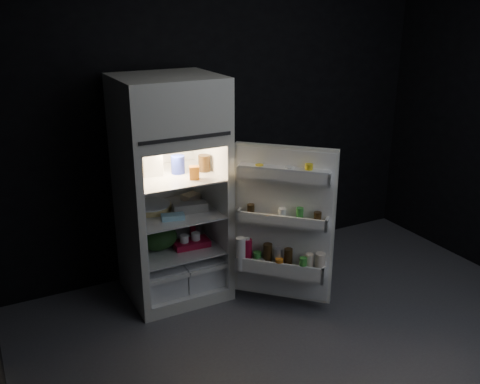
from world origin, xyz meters
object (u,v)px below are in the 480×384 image
egg_carton (190,207)px  milk_jug (152,159)px  fridge_door (282,228)px  yogurt_tray (191,243)px  refrigerator (170,182)px

egg_carton → milk_jug: bearing=158.8°
fridge_door → egg_carton: 0.75m
egg_carton → yogurt_tray: egg_carton is taller
milk_jug → yogurt_tray: 0.75m
milk_jug → egg_carton: (0.24, -0.15, -0.38)m
refrigerator → egg_carton: (0.12, -0.11, -0.19)m
fridge_door → refrigerator: bearing=135.3°
milk_jug → yogurt_tray: milk_jug is taller
fridge_door → milk_jug: 1.12m
refrigerator → yogurt_tray: refrigerator is taller
fridge_door → milk_jug: bearing=138.7°
refrigerator → egg_carton: size_ratio=6.60×
refrigerator → milk_jug: refrigerator is taller
yogurt_tray → fridge_door: bearing=-41.2°
milk_jug → fridge_door: bearing=-30.8°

